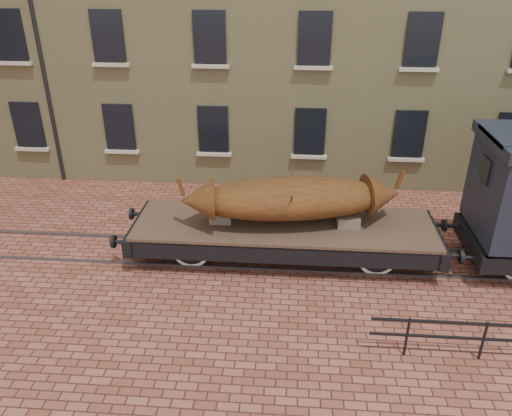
{
  "coord_description": "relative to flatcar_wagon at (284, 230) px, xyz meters",
  "views": [
    {
      "loc": [
        0.41,
        -12.34,
        7.83
      ],
      "look_at": [
        -0.6,
        0.5,
        1.3
      ],
      "focal_mm": 35.0,
      "sensor_mm": 36.0,
      "label": 1
    }
  ],
  "objects": [
    {
      "name": "ground",
      "position": [
        -0.24,
        -0.0,
        -0.89
      ],
      "size": [
        90.0,
        90.0,
        0.0
      ],
      "primitive_type": "plane",
      "color": "brown"
    },
    {
      "name": "iron_boat",
      "position": [
        0.18,
        0.0,
        1.01
      ],
      "size": [
        6.16,
        2.51,
        1.5
      ],
      "color": "brown",
      "rests_on": "flatcar_wagon"
    },
    {
      "name": "rail_track",
      "position": [
        -0.24,
        -0.0,
        -0.86
      ],
      "size": [
        30.0,
        1.52,
        0.06
      ],
      "color": "#59595E",
      "rests_on": "ground"
    },
    {
      "name": "flatcar_wagon",
      "position": [
        0.0,
        0.0,
        0.0
      ],
      "size": [
        9.44,
        2.56,
        1.43
      ],
      "color": "brown",
      "rests_on": "ground"
    }
  ]
}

